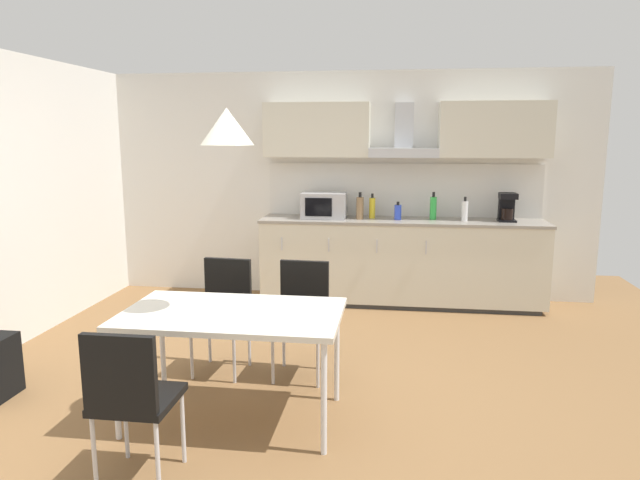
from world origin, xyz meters
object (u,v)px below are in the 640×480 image
coffee_maker (507,207)px  chair_far_right (302,307)px  pendant_lamp (227,126)px  bottle_brown (360,208)px  dining_table (232,318)px  bottle_green (433,208)px  chair_near_left (130,391)px  bottle_white (465,211)px  chair_far_left (224,303)px  microwave (324,205)px  bottle_yellow (372,208)px  bottle_blue (398,212)px

coffee_maker → chair_far_right: coffee_maker is taller
chair_far_right → pendant_lamp: bearing=-111.8°
coffee_maker → bottle_brown: 1.55m
dining_table → coffee_maker: bearing=52.5°
chair_far_right → coffee_maker: bearing=47.6°
dining_table → chair_far_right: (0.31, 0.79, -0.15)m
bottle_green → chair_far_right: bottle_green is taller
chair_near_left → pendant_lamp: pendant_lamp is taller
chair_near_left → coffee_maker: bearing=55.5°
bottle_white → chair_far_right: size_ratio=0.30×
dining_table → pendant_lamp: 1.20m
chair_far_left → pendant_lamp: bearing=-68.9°
bottle_green → dining_table: bottle_green is taller
microwave → bottle_green: 1.18m
chair_far_right → bottle_green: bearing=62.0°
bottle_yellow → chair_far_right: 2.17m
bottle_green → chair_far_right: 2.38m
coffee_maker → chair_far_right: 2.80m
pendant_lamp → chair_far_left: bearing=111.1°
bottle_green → bottle_blue: bearing=-170.7°
coffee_maker → chair_far_left: coffee_maker is taller
bottle_white → pendant_lamp: size_ratio=0.80×
bottle_brown → bottle_green: (0.78, 0.09, 0.00)m
chair_near_left → bottle_white: bearing=60.2°
bottle_green → pendant_lamp: bearing=-116.3°
microwave → bottle_brown: bottle_brown is taller
bottle_green → dining_table: bearing=-116.3°
coffee_maker → bottle_yellow: (-1.42, 0.03, -0.03)m
bottle_yellow → dining_table: bottle_yellow is taller
bottle_green → chair_far_right: size_ratio=0.34×
microwave → coffee_maker: coffee_maker is taller
bottle_yellow → dining_table: 2.97m
pendant_lamp → microwave: bearing=85.4°
bottle_blue → microwave: bearing=179.0°
bottle_brown → dining_table: size_ratio=0.21×
coffee_maker → pendant_lamp: bearing=-127.5°
chair_far_right → bottle_brown: bearing=81.2°
bottle_brown → bottle_blue: 0.41m
chair_near_left → pendant_lamp: 1.59m
bottle_white → pendant_lamp: bearing=-122.0°
dining_table → chair_far_right: bearing=68.2°
coffee_maker → bottle_yellow: size_ratio=1.11×
coffee_maker → chair_near_left: 4.41m
chair_far_right → chair_far_left: bearing=-180.0°
microwave → bottle_blue: (0.80, -0.01, -0.06)m
bottle_yellow → coffee_maker: bearing=-1.2°
bottle_white → bottle_brown: size_ratio=0.88×
dining_table → chair_far_left: size_ratio=1.59×
bottle_green → chair_far_right: (-1.09, -2.05, -0.53)m
microwave → coffee_maker: 1.94m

